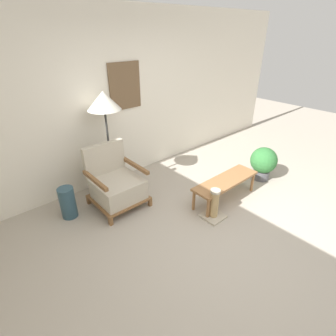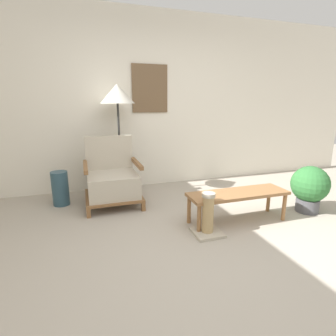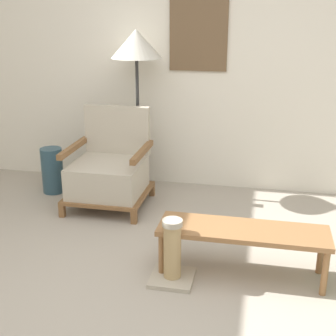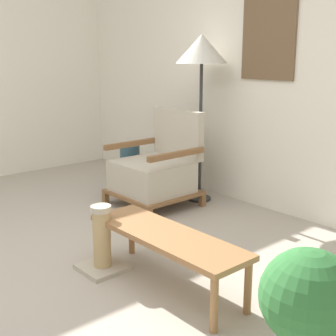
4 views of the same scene
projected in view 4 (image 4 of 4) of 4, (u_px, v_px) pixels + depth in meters
ground_plane at (31, 282)px, 2.99m from camera, size 14.00×14.00×0.00m
wall_back at (268, 61)px, 4.16m from camera, size 8.00×0.09×2.70m
armchair at (156, 171)px, 4.44m from camera, size 0.72×0.70×0.89m
floor_lamp at (202, 54)px, 4.32m from camera, size 0.48×0.48×1.59m
coffee_table at (166, 240)px, 2.87m from camera, size 1.16×0.35×0.36m
vase at (130, 166)px, 5.07m from camera, size 0.21×0.21×0.46m
potted_plant at (308, 304)px, 2.11m from camera, size 0.45×0.45×0.59m
scratching_post at (102, 245)px, 3.13m from camera, size 0.29×0.29×0.45m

